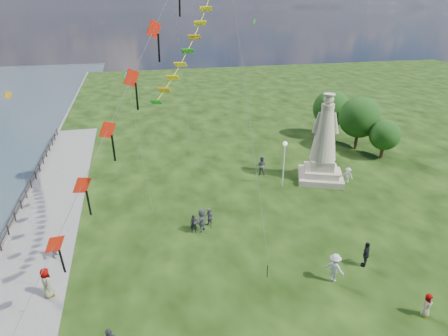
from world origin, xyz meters
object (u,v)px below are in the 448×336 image
object	(u,v)px
statue	(323,149)
person_11	(202,220)
person_8	(348,175)
person_10	(47,284)
person_3	(366,254)
person_4	(427,305)
person_6	(194,224)
person_1	(209,218)
person_9	(319,168)
person_7	(261,165)
person_5	(55,249)
lamppost	(284,154)
person_2	(334,268)

from	to	relation	value
statue	person_11	size ratio (longest dim) A/B	4.60
person_8	person_10	bearing A→B (deg)	-110.94
statue	person_3	world-z (taller)	statue
statue	person_8	bearing A→B (deg)	-7.09
person_4	person_6	xyz separation A→B (m)	(-10.74, 11.25, 0.01)
person_1	person_10	xyz separation A→B (m)	(-10.64, -5.20, 0.20)
person_1	person_10	world-z (taller)	person_10
person_6	person_9	bearing A→B (deg)	38.60
person_3	person_7	distance (m)	15.54
person_1	person_4	size ratio (longest dim) A/B	1.04
person_7	person_10	bearing A→B (deg)	72.10
person_6	person_11	xyz separation A→B (m)	(0.62, 0.10, 0.18)
person_1	person_11	distance (m)	0.85
person_5	person_10	world-z (taller)	person_10
lamppost	person_8	distance (m)	6.83
person_6	person_10	world-z (taller)	person_10
person_4	person_9	size ratio (longest dim) A/B	0.94
person_5	person_9	bearing A→B (deg)	-53.54
person_2	person_8	world-z (taller)	person_2
statue	person_5	size ratio (longest dim) A/B	5.84
person_1	person_5	distance (m)	10.92
lamppost	statue	bearing A→B (deg)	6.72
person_1	person_7	size ratio (longest dim) A/B	0.77
person_5	person_7	xyz separation A→B (m)	(17.98, 9.56, 0.25)
person_11	person_7	bearing A→B (deg)	177.26
lamppost	person_1	xyz separation A→B (m)	(-8.15, -5.18, -2.45)
person_1	person_5	bearing A→B (deg)	-113.49
person_7	person_9	world-z (taller)	person_7
statue	person_3	xyz separation A→B (m)	(-3.57, -12.86, -2.28)
person_10	person_6	bearing A→B (deg)	-86.84
lamppost	person_8	world-z (taller)	lamppost
person_3	person_8	size ratio (longest dim) A/B	1.18
person_2	person_5	world-z (taller)	person_2
person_7	person_11	xyz separation A→B (m)	(-7.83, -8.74, -0.06)
person_4	person_5	xyz separation A→B (m)	(-20.28, 10.52, -0.00)
person_3	person_10	size ratio (longest dim) A/B	0.95
person_3	person_11	size ratio (longest dim) A/B	0.98
person_8	person_7	bearing A→B (deg)	-159.64
person_4	person_8	distance (m)	16.97
person_1	person_8	bearing A→B (deg)	76.59
person_4	person_7	world-z (taller)	person_7
person_2	person_7	size ratio (longest dim) A/B	0.98
statue	person_8	distance (m)	3.49
person_4	person_10	distance (m)	21.14
statue	person_3	distance (m)	13.54
person_10	person_9	bearing A→B (deg)	-86.24
person_3	person_11	bearing A→B (deg)	-78.54
person_5	person_11	distance (m)	10.19
person_6	person_11	size ratio (longest dim) A/B	0.80
person_3	person_6	size ratio (longest dim) A/B	1.22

